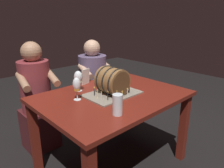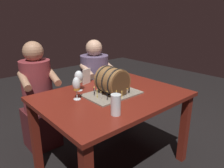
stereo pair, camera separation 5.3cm
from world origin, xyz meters
name	(u,v)px [view 2 (the right image)]	position (x,y,z in m)	size (l,w,h in m)	color
ground_plane	(112,163)	(0.00, 0.00, 0.00)	(8.00, 8.00, 0.00)	black
dining_table	(112,106)	(0.00, 0.00, 0.64)	(1.29, 0.96, 0.75)	maroon
barrel_cake	(112,82)	(0.00, 0.00, 0.86)	(0.49, 0.33, 0.26)	gray
wine_glass_empty	(115,73)	(0.22, 0.21, 0.86)	(0.07, 0.07, 0.18)	white
wine_glass_amber	(76,85)	(-0.30, 0.11, 0.87)	(0.07, 0.07, 0.20)	white
wine_glass_white	(79,77)	(-0.16, 0.29, 0.88)	(0.08, 0.08, 0.19)	white
beer_pint	(116,106)	(-0.25, -0.32, 0.81)	(0.07, 0.07, 0.15)	white
menu_card	(87,76)	(0.01, 0.41, 0.83)	(0.11, 0.01, 0.16)	silver
person_seated_left	(39,102)	(-0.38, 0.77, 0.54)	(0.39, 0.49, 1.18)	#4C1B1E
person_seated_right	(95,87)	(0.38, 0.77, 0.54)	(0.46, 0.53, 1.14)	#372D40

